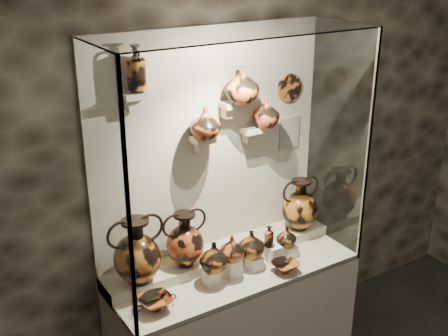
# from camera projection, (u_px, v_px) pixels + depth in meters

# --- Properties ---
(wall_back) EXTENTS (5.00, 0.02, 3.20)m
(wall_back) POSITION_uv_depth(u_px,v_px,m) (209.00, 148.00, 3.72)
(wall_back) COLOR black
(wall_back) RESTS_ON ground
(plinth) EXTENTS (1.70, 0.60, 0.80)m
(plinth) POSITION_uv_depth(u_px,v_px,m) (235.00, 323.00, 3.91)
(plinth) COLOR beige
(plinth) RESTS_ON floor
(front_tier) EXTENTS (1.68, 0.58, 0.03)m
(front_tier) POSITION_uv_depth(u_px,v_px,m) (235.00, 272.00, 3.76)
(front_tier) COLOR beige
(front_tier) RESTS_ON plinth
(rear_tier) EXTENTS (1.70, 0.25, 0.10)m
(rear_tier) POSITION_uv_depth(u_px,v_px,m) (221.00, 256.00, 3.88)
(rear_tier) COLOR beige
(rear_tier) RESTS_ON plinth
(back_panel) EXTENTS (1.70, 0.03, 1.60)m
(back_panel) POSITION_uv_depth(u_px,v_px,m) (210.00, 148.00, 3.71)
(back_panel) COLOR beige
(back_panel) RESTS_ON plinth
(glass_front) EXTENTS (1.70, 0.01, 1.60)m
(glass_front) POSITION_uv_depth(u_px,v_px,m) (264.00, 178.00, 3.23)
(glass_front) COLOR white
(glass_front) RESTS_ON plinth
(glass_left) EXTENTS (0.01, 0.60, 1.60)m
(glass_left) POSITION_uv_depth(u_px,v_px,m) (106.00, 193.00, 3.05)
(glass_left) COLOR white
(glass_left) RESTS_ON plinth
(glass_right) EXTENTS (0.01, 0.60, 1.60)m
(glass_right) POSITION_uv_depth(u_px,v_px,m) (338.00, 139.00, 3.89)
(glass_right) COLOR white
(glass_right) RESTS_ON plinth
(glass_top) EXTENTS (1.70, 0.60, 0.01)m
(glass_top) POSITION_uv_depth(u_px,v_px,m) (237.00, 32.00, 3.17)
(glass_top) COLOR white
(glass_top) RESTS_ON back_panel
(frame_post_left) EXTENTS (0.02, 0.02, 1.60)m
(frame_post_left) POSITION_uv_depth(u_px,v_px,m) (128.00, 213.00, 2.82)
(frame_post_left) COLOR gray
(frame_post_left) RESTS_ON plinth
(frame_post_right) EXTENTS (0.02, 0.02, 1.60)m
(frame_post_right) POSITION_uv_depth(u_px,v_px,m) (368.00, 151.00, 3.65)
(frame_post_right) COLOR gray
(frame_post_right) RESTS_ON plinth
(pedestal_a) EXTENTS (0.09, 0.09, 0.10)m
(pedestal_a) POSITION_uv_depth(u_px,v_px,m) (211.00, 277.00, 3.59)
(pedestal_a) COLOR white
(pedestal_a) RESTS_ON front_tier
(pedestal_b) EXTENTS (0.09, 0.09, 0.13)m
(pedestal_b) POSITION_uv_depth(u_px,v_px,m) (233.00, 267.00, 3.66)
(pedestal_b) COLOR white
(pedestal_b) RESTS_ON front_tier
(pedestal_c) EXTENTS (0.09, 0.09, 0.09)m
(pedestal_c) POSITION_uv_depth(u_px,v_px,m) (254.00, 262.00, 3.76)
(pedestal_c) COLOR white
(pedestal_c) RESTS_ON front_tier
(pedestal_d) EXTENTS (0.09, 0.09, 0.12)m
(pedestal_d) POSITION_uv_depth(u_px,v_px,m) (273.00, 254.00, 3.83)
(pedestal_d) COLOR white
(pedestal_d) RESTS_ON front_tier
(pedestal_e) EXTENTS (0.09, 0.09, 0.08)m
(pedestal_e) POSITION_uv_depth(u_px,v_px,m) (289.00, 251.00, 3.91)
(pedestal_e) COLOR white
(pedestal_e) RESTS_ON front_tier
(bracket_ul) EXTENTS (0.14, 0.12, 0.04)m
(bracket_ul) POSITION_uv_depth(u_px,v_px,m) (134.00, 95.00, 3.22)
(bracket_ul) COLOR beige
(bracket_ul) RESTS_ON back_panel
(bracket_ca) EXTENTS (0.14, 0.12, 0.04)m
(bracket_ca) POSITION_uv_depth(u_px,v_px,m) (202.00, 140.00, 3.57)
(bracket_ca) COLOR beige
(bracket_ca) RESTS_ON back_panel
(bracket_cb) EXTENTS (0.10, 0.12, 0.04)m
(bracket_cb) POSITION_uv_depth(u_px,v_px,m) (229.00, 105.00, 3.59)
(bracket_cb) COLOR beige
(bracket_cb) RESTS_ON back_panel
(bracket_cc) EXTENTS (0.14, 0.12, 0.04)m
(bracket_cc) POSITION_uv_depth(u_px,v_px,m) (251.00, 130.00, 3.76)
(bracket_cc) COLOR beige
(bracket_cc) RESTS_ON back_panel
(amphora_left) EXTENTS (0.42, 0.42, 0.43)m
(amphora_left) POSITION_uv_depth(u_px,v_px,m) (137.00, 251.00, 3.42)
(amphora_left) COLOR #9F5B1E
(amphora_left) RESTS_ON rear_tier
(amphora_mid) EXTENTS (0.35, 0.35, 0.37)m
(amphora_mid) POSITION_uv_depth(u_px,v_px,m) (185.00, 239.00, 3.62)
(amphora_mid) COLOR #B74920
(amphora_mid) RESTS_ON rear_tier
(amphora_right) EXTENTS (0.39, 0.39, 0.39)m
(amphora_right) POSITION_uv_depth(u_px,v_px,m) (300.00, 204.00, 4.08)
(amphora_right) COLOR #9F5B1E
(amphora_right) RESTS_ON rear_tier
(jug_a) EXTENTS (0.25, 0.25, 0.20)m
(jug_a) POSITION_uv_depth(u_px,v_px,m) (214.00, 257.00, 3.53)
(jug_a) COLOR #9F5B1E
(jug_a) RESTS_ON pedestal_a
(jug_b) EXTENTS (0.22, 0.22, 0.17)m
(jug_b) POSITION_uv_depth(u_px,v_px,m) (232.00, 249.00, 3.59)
(jug_b) COLOR #B74920
(jug_b) RESTS_ON pedestal_b
(jug_c) EXTENTS (0.20, 0.20, 0.19)m
(jug_c) POSITION_uv_depth(u_px,v_px,m) (251.00, 244.00, 3.71)
(jug_c) COLOR #9F5B1E
(jug_c) RESTS_ON pedestal_c
(jug_e) EXTENTS (0.17, 0.17, 0.15)m
(jug_e) POSITION_uv_depth(u_px,v_px,m) (286.00, 236.00, 3.86)
(jug_e) COLOR #9F5B1E
(jug_e) RESTS_ON pedestal_e
(lekythos_small) EXTENTS (0.10, 0.10, 0.17)m
(lekythos_small) POSITION_uv_depth(u_px,v_px,m) (269.00, 235.00, 3.77)
(lekythos_small) COLOR #B74920
(lekythos_small) RESTS_ON pedestal_d
(kylix_left) EXTENTS (0.32, 0.29, 0.10)m
(kylix_left) POSITION_uv_depth(u_px,v_px,m) (156.00, 302.00, 3.33)
(kylix_left) COLOR #B74920
(kylix_left) RESTS_ON front_tier
(kylix_right) EXTENTS (0.24, 0.20, 0.09)m
(kylix_right) POSITION_uv_depth(u_px,v_px,m) (285.00, 266.00, 3.71)
(kylix_right) COLOR #9F5B1E
(kylix_right) RESTS_ON front_tier
(lekythos_tall) EXTENTS (0.14, 0.14, 0.30)m
(lekythos_tall) POSITION_uv_depth(u_px,v_px,m) (136.00, 66.00, 3.16)
(lekythos_tall) COLOR #9F5B1E
(lekythos_tall) RESTS_ON bracket_ul
(ovoid_vase_a) EXTENTS (0.26, 0.26, 0.20)m
(ovoid_vase_a) POSITION_uv_depth(u_px,v_px,m) (205.00, 124.00, 3.48)
(ovoid_vase_a) COLOR #B74920
(ovoid_vase_a) RESTS_ON bracket_ca
(ovoid_vase_b) EXTENTS (0.26, 0.26, 0.23)m
(ovoid_vase_b) POSITION_uv_depth(u_px,v_px,m) (242.00, 85.00, 3.52)
(ovoid_vase_b) COLOR #B74920
(ovoid_vase_b) RESTS_ON bracket_cb
(ovoid_vase_c) EXTENTS (0.20, 0.20, 0.19)m
(ovoid_vase_c) POSITION_uv_depth(u_px,v_px,m) (266.00, 113.00, 3.72)
(ovoid_vase_c) COLOR #B74920
(ovoid_vase_c) RESTS_ON bracket_cc
(wall_plate) EXTENTS (0.20, 0.02, 0.20)m
(wall_plate) POSITION_uv_depth(u_px,v_px,m) (289.00, 88.00, 3.88)
(wall_plate) COLOR #B55F23
(wall_plate) RESTS_ON back_panel
(info_placard) EXTENTS (0.17, 0.01, 0.23)m
(info_placard) POSITION_uv_depth(u_px,v_px,m) (289.00, 133.00, 4.02)
(info_placard) COLOR beige
(info_placard) RESTS_ON back_panel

